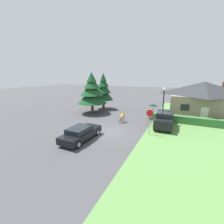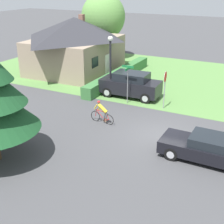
{
  "view_description": "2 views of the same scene",
  "coord_description": "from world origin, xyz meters",
  "views": [
    {
      "loc": [
        7.02,
        -13.95,
        6.13
      ],
      "look_at": [
        -0.51,
        2.2,
        1.77
      ],
      "focal_mm": 24.0,
      "sensor_mm": 36.0,
      "label": 1
    },
    {
      "loc": [
        -15.8,
        -4.8,
        8.38
      ],
      "look_at": [
        -1.56,
        2.47,
        1.67
      ],
      "focal_mm": 50.0,
      "sensor_mm": 36.0,
      "label": 2
    }
  ],
  "objects": [
    {
      "name": "street_name_sign",
      "position": [
        4.06,
        4.07,
        1.96
      ],
      "size": [
        0.9,
        0.9,
        2.85
      ],
      "color": "gray",
      "rests_on": "ground"
    },
    {
      "name": "hedge_row",
      "position": [
        8.98,
        7.12,
        0.48
      ],
      "size": [
        11.71,
        0.9,
        0.97
      ],
      "primitive_type": "cube",
      "color": "#387038",
      "rests_on": "ground"
    },
    {
      "name": "parked_suv_right",
      "position": [
        5.41,
        4.42,
        0.97
      ],
      "size": [
        2.09,
        4.68,
        1.95
      ],
      "rotation": [
        0.0,
        0.0,
        1.6
      ],
      "color": "black",
      "rests_on": "ground"
    },
    {
      "name": "cottage_house",
      "position": [
        9.95,
        12.42,
        2.72
      ],
      "size": [
        9.69,
        7.81,
        5.25
      ],
      "rotation": [
        0.0,
        0.0,
        0.03
      ],
      "color": "gray",
      "rests_on": "ground"
    },
    {
      "name": "conifer_tall_far",
      "position": [
        -6.07,
        10.38,
        3.6
      ],
      "size": [
        3.59,
        3.59,
        6.6
      ],
      "color": "#4C3823",
      "rests_on": "ground"
    },
    {
      "name": "stop_sign",
      "position": [
        4.24,
        1.32,
        1.95
      ],
      "size": [
        0.78,
        0.09,
        2.72
      ],
      "rotation": [
        0.0,
        0.0,
        3.23
      ],
      "color": "gray",
      "rests_on": "ground"
    },
    {
      "name": "ground_plane",
      "position": [
        0.0,
        0.0,
        0.0
      ],
      "size": [
        140.0,
        140.0,
        0.0
      ],
      "primitive_type": "plane",
      "color": "#424244"
    },
    {
      "name": "street_lamp",
      "position": [
        5.0,
        5.96,
        3.02
      ],
      "size": [
        0.38,
        0.38,
        4.73
      ],
      "color": "black",
      "rests_on": "ground"
    },
    {
      "name": "sedan_left_lane",
      "position": [
        -1.46,
        -2.91,
        0.68
      ],
      "size": [
        1.98,
        4.72,
        1.37
      ],
      "rotation": [
        0.0,
        0.0,
        1.56
      ],
      "color": "black",
      "rests_on": "ground"
    },
    {
      "name": "cyclist",
      "position": [
        0.12,
        4.03,
        0.7
      ],
      "size": [
        0.44,
        1.73,
        1.46
      ],
      "rotation": [
        0.0,
        0.0,
        1.47
      ],
      "color": "black",
      "rests_on": "ground"
    },
    {
      "name": "conifer_tall_near",
      "position": [
        -6.21,
        6.7,
        3.61
      ],
      "size": [
        4.76,
        4.76,
        6.66
      ],
      "color": "#4C3823",
      "rests_on": "ground"
    }
  ]
}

